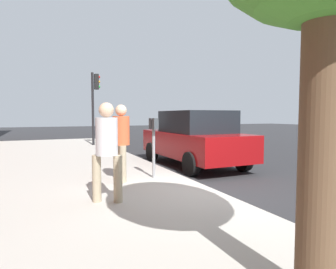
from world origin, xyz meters
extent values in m
plane|color=#2B2B2D|center=(0.00, 0.00, 0.00)|extent=(80.00, 80.00, 0.00)
cube|color=#B7B2A8|center=(0.00, 3.00, 0.07)|extent=(28.00, 6.00, 0.15)
cylinder|color=gray|center=(1.34, 0.72, 0.72)|extent=(0.07, 0.07, 1.15)
cube|color=#383D42|center=(1.24, 0.72, 1.43)|extent=(0.16, 0.11, 0.26)
cube|color=#383D42|center=(1.44, 0.72, 1.43)|extent=(0.16, 0.11, 0.26)
cube|color=#268C33|center=(1.24, 0.66, 1.45)|extent=(0.10, 0.01, 0.10)
cube|color=#268C33|center=(1.44, 0.66, 1.45)|extent=(0.10, 0.01, 0.10)
cylinder|color=tan|center=(1.51, 1.49, 0.56)|extent=(0.15, 0.15, 0.81)
cylinder|color=tan|center=(1.14, 1.52, 0.56)|extent=(0.15, 0.15, 0.81)
cylinder|color=#D85933|center=(1.33, 1.50, 1.29)|extent=(0.37, 0.37, 0.65)
sphere|color=beige|center=(1.33, 1.50, 1.74)|extent=(0.25, 0.25, 0.25)
cylinder|color=tan|center=(-0.04, 2.30, 0.55)|extent=(0.15, 0.15, 0.80)
cylinder|color=tan|center=(-0.22, 1.97, 0.55)|extent=(0.15, 0.15, 0.80)
cylinder|color=silver|center=(-0.13, 2.13, 1.27)|extent=(0.37, 0.37, 0.64)
sphere|color=beige|center=(-0.13, 2.13, 1.71)|extent=(0.25, 0.25, 0.25)
cube|color=maroon|center=(3.17, -1.35, 0.71)|extent=(4.42, 1.89, 0.76)
cube|color=black|center=(2.97, -1.35, 1.43)|extent=(2.22, 1.72, 0.68)
cylinder|color=black|center=(4.59, -0.46, 0.33)|extent=(0.66, 0.23, 0.66)
cylinder|color=black|center=(4.61, -2.21, 0.33)|extent=(0.66, 0.23, 0.66)
cylinder|color=black|center=(1.73, -0.49, 0.33)|extent=(0.66, 0.23, 0.66)
cylinder|color=black|center=(1.75, -2.24, 0.33)|extent=(0.66, 0.23, 0.66)
cylinder|color=brown|center=(-3.44, 1.22, 1.42)|extent=(0.32, 0.32, 2.54)
cylinder|color=black|center=(9.66, 0.75, 1.95)|extent=(0.12, 0.12, 3.60)
cube|color=black|center=(9.66, 0.55, 3.30)|extent=(0.24, 0.20, 0.76)
sphere|color=red|center=(9.66, 0.44, 3.54)|extent=(0.14, 0.14, 0.14)
sphere|color=orange|center=(9.66, 0.44, 3.30)|extent=(0.14, 0.14, 0.14)
sphere|color=green|center=(9.66, 0.44, 3.06)|extent=(0.14, 0.14, 0.14)
camera|label=1|loc=(-4.93, 3.14, 1.62)|focal=30.64mm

